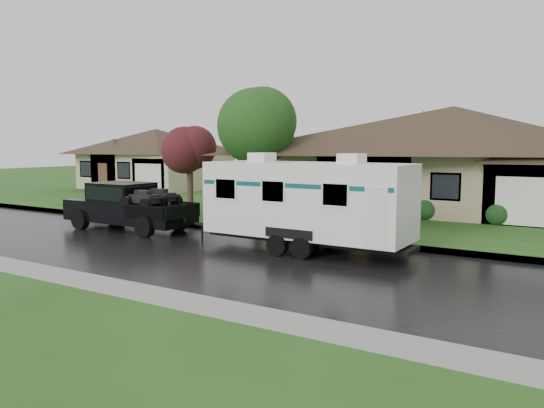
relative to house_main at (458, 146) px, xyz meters
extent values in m
plane|color=#294E18|center=(-2.29, -13.84, -3.59)|extent=(140.00, 140.00, 0.00)
cube|color=black|center=(-2.29, -15.84, -3.59)|extent=(140.00, 8.00, 0.01)
cube|color=gray|center=(-2.29, -11.59, -3.52)|extent=(140.00, 0.50, 0.15)
cube|color=#294E18|center=(-2.29, 1.16, -3.52)|extent=(140.00, 26.00, 0.15)
cube|color=tan|center=(-0.29, 0.16, -1.94)|extent=(18.00, 10.00, 3.00)
pyramid|color=#34281C|center=(-0.29, 0.16, 2.16)|extent=(19.44, 10.80, 2.60)
cube|color=tan|center=(-24.29, 2.16, -2.04)|extent=(10.00, 8.00, 2.80)
pyramid|color=#34281C|center=(-24.29, 2.16, 1.36)|extent=(10.80, 8.64, 2.00)
cube|color=tan|center=(-21.29, 0.16, -2.18)|extent=(3.20, 4.00, 2.52)
cylinder|color=#382B1E|center=(-7.86, -7.75, -2.04)|extent=(0.43, 0.43, 2.81)
sphere|color=#26591D|center=(-7.86, -7.75, 1.04)|extent=(3.88, 3.88, 3.88)
cylinder|color=#382B1E|center=(-12.73, -7.15, -2.44)|extent=(0.35, 0.35, 2.01)
sphere|color=#50191F|center=(-12.73, -7.15, -0.23)|extent=(2.78, 2.78, 2.78)
sphere|color=#143814|center=(-6.59, -4.54, -2.94)|extent=(1.00, 1.00, 1.00)
sphere|color=#143814|center=(-3.44, -4.54, -2.94)|extent=(1.00, 1.00, 1.00)
sphere|color=#143814|center=(-0.29, -4.54, -2.94)|extent=(1.00, 1.00, 1.00)
sphere|color=#143814|center=(2.86, -4.54, -2.94)|extent=(1.00, 1.00, 1.00)
cube|color=black|center=(-10.56, -13.71, -2.80)|extent=(6.12, 2.04, 0.88)
cube|color=black|center=(-12.80, -13.71, -2.52)|extent=(1.63, 1.99, 0.36)
cube|color=black|center=(-10.96, -13.71, -2.01)|extent=(2.45, 1.92, 0.92)
cube|color=black|center=(-10.96, -13.71, -1.96)|extent=(2.25, 1.96, 0.56)
cube|color=black|center=(-8.62, -13.71, -2.59)|extent=(2.25, 1.94, 0.06)
cylinder|color=black|center=(-12.49, -14.71, -3.16)|extent=(0.86, 0.33, 0.86)
cylinder|color=black|center=(-12.49, -12.71, -3.16)|extent=(0.86, 0.33, 0.86)
cylinder|color=black|center=(-8.62, -14.71, -3.16)|extent=(0.86, 0.33, 0.86)
cylinder|color=black|center=(-8.62, -12.71, -3.16)|extent=(0.86, 0.33, 0.86)
cube|color=white|center=(-1.86, -13.71, -1.78)|extent=(7.14, 2.45, 2.50)
cube|color=black|center=(-1.86, -13.71, -3.18)|extent=(7.55, 1.22, 0.14)
cube|color=#0B4E51|center=(-1.86, -13.71, -1.23)|extent=(7.00, 2.47, 0.14)
cube|color=white|center=(-3.69, -13.71, -0.37)|extent=(0.71, 0.82, 0.33)
cube|color=white|center=(-0.22, -13.71, -0.37)|extent=(0.71, 0.82, 0.33)
cylinder|color=black|center=(-2.31, -14.91, -3.23)|extent=(0.71, 0.24, 0.71)
cylinder|color=black|center=(-2.31, -12.50, -3.23)|extent=(0.71, 0.24, 0.71)
cylinder|color=black|center=(-1.40, -14.91, -3.23)|extent=(0.71, 0.24, 0.71)
cylinder|color=black|center=(-1.40, -12.50, -3.23)|extent=(0.71, 0.24, 0.71)
camera|label=1|loc=(6.68, -29.67, 0.08)|focal=35.00mm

